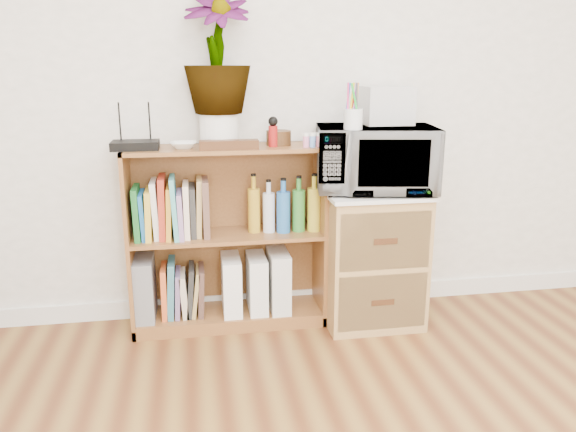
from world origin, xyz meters
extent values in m
cube|color=white|center=(0.00, 2.24, 0.05)|extent=(4.00, 0.02, 0.10)
cube|color=brown|center=(-0.35, 2.10, 0.47)|extent=(1.00, 0.30, 0.95)
cube|color=#9E7542|center=(0.40, 2.02, 0.35)|extent=(0.50, 0.45, 0.70)
imported|color=silver|center=(0.40, 2.02, 0.88)|extent=(0.65, 0.49, 0.33)
cylinder|color=white|center=(0.25, 1.90, 1.09)|extent=(0.09, 0.09, 0.10)
cube|color=silver|center=(0.48, 2.11, 1.14)|extent=(0.24, 0.20, 0.19)
cube|color=black|center=(-0.78, 2.08, 0.97)|extent=(0.22, 0.15, 0.04)
imported|color=white|center=(-0.55, 2.07, 0.97)|extent=(0.13, 0.13, 0.03)
cylinder|color=white|center=(-0.37, 2.12, 1.03)|extent=(0.19, 0.19, 0.16)
imported|color=#3A6A2A|center=(-0.37, 2.12, 1.40)|extent=(0.32, 0.32, 0.57)
cube|color=#381A0F|center=(-0.34, 2.00, 0.97)|extent=(0.28, 0.07, 0.05)
cylinder|color=maroon|center=(-0.11, 2.06, 1.00)|extent=(0.05, 0.05, 0.10)
cylinder|color=#36200E|center=(-0.08, 2.11, 0.99)|extent=(0.13, 0.13, 0.07)
cube|color=pink|center=(0.07, 2.01, 0.98)|extent=(0.12, 0.04, 0.06)
cube|color=slate|center=(-0.78, 2.10, 0.23)|extent=(0.10, 0.26, 0.32)
cube|color=white|center=(-0.34, 2.09, 0.22)|extent=(0.10, 0.24, 0.30)
cube|color=white|center=(-0.20, 2.09, 0.22)|extent=(0.10, 0.24, 0.30)
cube|color=silver|center=(-0.09, 2.09, 0.23)|extent=(0.10, 0.26, 0.32)
cube|color=#1C6A2A|center=(-0.80, 2.10, 0.63)|extent=(0.03, 0.20, 0.26)
cube|color=#1D64AE|center=(-0.77, 2.10, 0.62)|extent=(0.03, 0.20, 0.23)
cube|color=gold|center=(-0.74, 2.10, 0.62)|extent=(0.04, 0.20, 0.25)
cube|color=white|center=(-0.71, 2.10, 0.64)|extent=(0.04, 0.20, 0.29)
cube|color=#B3301E|center=(-0.67, 2.10, 0.66)|extent=(0.04, 0.20, 0.31)
cube|color=orange|center=(-0.64, 2.10, 0.63)|extent=(0.04, 0.20, 0.26)
cube|color=#48ABAE|center=(-0.61, 2.10, 0.66)|extent=(0.04, 0.20, 0.31)
cube|color=#9A72AB|center=(-0.58, 2.10, 0.62)|extent=(0.03, 0.20, 0.23)
cube|color=#FFE4C6|center=(-0.55, 2.10, 0.64)|extent=(0.03, 0.20, 0.27)
cube|color=#2B2B2B|center=(-0.52, 2.10, 0.63)|extent=(0.03, 0.20, 0.25)
cube|color=tan|center=(-0.49, 2.10, 0.65)|extent=(0.04, 0.20, 0.29)
cube|color=brown|center=(-0.46, 2.10, 0.64)|extent=(0.03, 0.20, 0.29)
cylinder|color=#BB9223|center=(-0.21, 2.10, 0.65)|extent=(0.06, 0.06, 0.30)
cylinder|color=silver|center=(-0.13, 2.10, 0.63)|extent=(0.06, 0.06, 0.27)
cylinder|color=blue|center=(-0.06, 2.10, 0.64)|extent=(0.07, 0.07, 0.27)
cylinder|color=#358630|center=(0.02, 2.10, 0.64)|extent=(0.07, 0.07, 0.28)
cylinder|color=gold|center=(0.10, 2.10, 0.65)|extent=(0.07, 0.07, 0.29)
cube|color=#E05A27|center=(-0.69, 2.10, 0.20)|extent=(0.03, 0.19, 0.27)
cube|color=teal|center=(-0.65, 2.10, 0.22)|extent=(0.05, 0.19, 0.30)
cube|color=slate|center=(-0.62, 2.10, 0.19)|extent=(0.04, 0.19, 0.24)
cube|color=beige|center=(-0.59, 2.10, 0.18)|extent=(0.04, 0.19, 0.23)
cube|color=#252525|center=(-0.55, 2.10, 0.20)|extent=(0.05, 0.19, 0.26)
cube|color=#AA8C4E|center=(-0.53, 2.10, 0.19)|extent=(0.05, 0.19, 0.25)
cube|color=#4D342C|center=(-0.50, 2.10, 0.20)|extent=(0.04, 0.19, 0.25)
camera|label=1|loc=(-0.51, -0.69, 1.35)|focal=35.00mm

